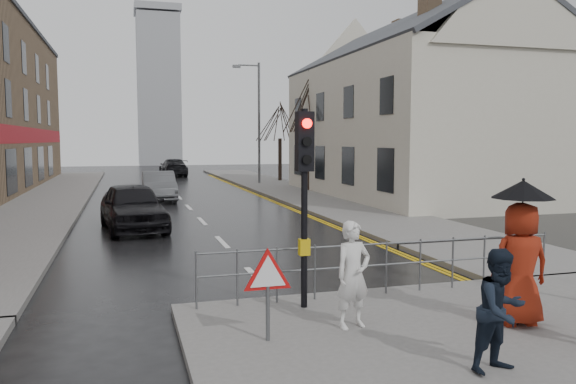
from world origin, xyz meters
TOP-DOWN VIEW (x-y plane):
  - ground at (0.00, 0.00)m, footprint 120.00×120.00m
  - left_pavement at (-6.50, 23.00)m, footprint 4.00×44.00m
  - right_pavement at (6.50, 25.00)m, footprint 4.00×40.00m
  - pavement_bridge_right at (6.50, 3.00)m, footprint 4.00×4.20m
  - building_right_cream at (12.00, 18.00)m, footprint 9.00×16.40m
  - church_tower at (1.50, 62.00)m, footprint 5.00×5.00m
  - traffic_signal_near_left at (0.20, 0.20)m, footprint 0.28×0.27m
  - guard_railing_front at (1.95, 0.60)m, footprint 7.14×0.04m
  - warning_sign at (-0.80, -1.21)m, footprint 0.80×0.07m
  - street_lamp at (5.82, 28.00)m, footprint 1.83×0.25m
  - tree_near at (7.50, 22.00)m, footprint 2.40×2.40m
  - tree_far at (8.00, 30.00)m, footprint 2.40×2.40m
  - pedestrian_a at (0.60, -1.01)m, footprint 0.67×0.51m
  - pedestrian_b at (1.71, -3.05)m, footprint 0.86×0.73m
  - pedestrian_with_umbrella at (3.13, -1.62)m, footprint 1.02×0.96m
  - car_parked at (-2.49, 10.60)m, footprint 2.45×4.89m
  - car_mid at (-1.11, 19.74)m, footprint 1.56×4.43m
  - car_far at (1.20, 39.00)m, footprint 2.18×5.08m

SIDE VIEW (x-z plane):
  - ground at x=0.00m, z-range 0.00..0.00m
  - left_pavement at x=-6.50m, z-range 0.00..0.14m
  - right_pavement at x=6.50m, z-range 0.00..0.14m
  - pavement_bridge_right at x=6.50m, z-range 0.00..0.14m
  - car_mid at x=-1.11m, z-range 0.00..1.46m
  - car_far at x=1.20m, z-range 0.00..1.46m
  - car_parked at x=-2.49m, z-range 0.00..1.60m
  - guard_railing_front at x=1.95m, z-range 0.36..1.36m
  - pedestrian_b at x=1.71m, z-range 0.14..1.69m
  - pedestrian_a at x=0.60m, z-range 0.14..1.79m
  - warning_sign at x=-0.80m, z-range 0.37..1.72m
  - pedestrian_with_umbrella at x=3.13m, z-range 0.19..2.45m
  - traffic_signal_near_left at x=0.20m, z-range 0.76..4.16m
  - tree_far at x=8.00m, z-range 1.60..7.24m
  - street_lamp at x=5.82m, z-range 0.71..8.71m
  - building_right_cream at x=12.00m, z-range -0.27..9.83m
  - tree_near at x=7.50m, z-range 1.85..8.43m
  - church_tower at x=1.50m, z-range 0.00..18.00m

